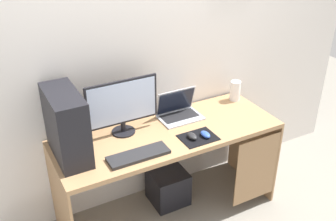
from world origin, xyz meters
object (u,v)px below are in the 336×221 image
Objects in this scene: mouse_right at (205,134)px; subwoofer at (168,187)px; laptop at (179,112)px; speaker at (235,91)px; pc_tower at (66,125)px; keyboard at (138,155)px; mouse_left at (192,136)px; monitor at (122,106)px.

mouse_right is 0.72m from subwoofer.
laptop is 3.41× the size of mouse_right.
mouse_right is at bearing -144.88° from speaker.
pc_tower is at bearing 165.44° from mouse_right.
laptop is (0.90, 0.11, -0.19)m from pc_tower.
subwoofer is (-0.14, 0.30, -0.64)m from mouse_right.
mouse_left reaches higher than keyboard.
keyboard is (-1.06, -0.38, -0.07)m from speaker.
mouse_left reaches higher than subwoofer.
subwoofer is (0.38, 0.30, -0.63)m from keyboard.
pc_tower is at bearing -172.89° from laptop.
speaker is 0.58× the size of subwoofer.
speaker is at bearing 3.06° from laptop.
mouse_right is at bearing -0.55° from keyboard.
pc_tower is 2.73× the size of speaker.
laptop is at bearing 77.24° from mouse_left.
keyboard is at bearing -160.58° from speaker.
pc_tower is 0.51m from keyboard.
mouse_left is 1.00× the size of mouse_right.
laptop is (0.47, 0.02, -0.18)m from monitor.
laptop is at bearing 21.88° from subwoofer.
mouse_right is at bearing -86.51° from laptop.
monitor is at bearing 84.45° from keyboard.
mouse_left is 0.70m from subwoofer.
pc_tower is 0.87× the size of monitor.
laptop is at bearing 93.49° from mouse_right.
keyboard is at bearing -177.33° from mouse_left.
mouse_left is at bearing 2.67° from keyboard.
monitor is at bearing -177.30° from speaker.
mouse_left is (0.40, -0.31, -0.20)m from monitor.
pc_tower is 0.88m from mouse_left.
mouse_left is at bearing -102.76° from laptop.
speaker is (1.03, 0.05, -0.14)m from monitor.
monitor is 3.15× the size of speaker.
mouse_right is 0.33× the size of subwoofer.
speaker is (0.56, 0.03, 0.04)m from laptop.
speaker is at bearing 2.70° from monitor.
speaker reaches higher than subwoofer.
mouse_right reaches higher than subwoofer.
mouse_left is at bearing -14.53° from pc_tower.
laptop is 3.41× the size of mouse_left.
mouse_right is at bearing -14.74° from mouse_left.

